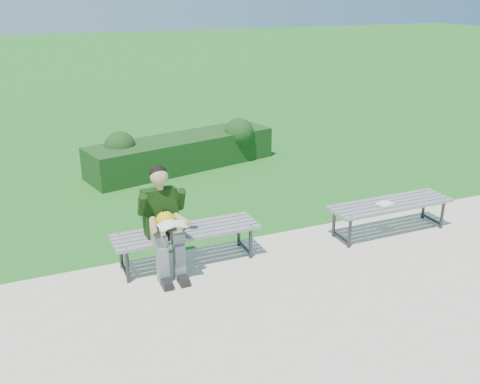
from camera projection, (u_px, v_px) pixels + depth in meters
ground at (233, 242)px, 7.27m from camera, size 80.00×80.00×0.00m
walkway at (295, 308)px, 5.76m from camera, size 30.00×3.50×0.02m
hedge at (183, 150)px, 10.24m from camera, size 3.80×1.74×0.87m
bench_left at (186, 234)px, 6.55m from camera, size 1.80×0.50×0.46m
bench_right at (390, 206)px, 7.40m from camera, size 1.80×0.50×0.46m
seated_boy at (163, 218)px, 6.25m from camera, size 0.56×0.76×1.31m
paper_sheet at (385, 203)px, 7.34m from camera, size 0.24×0.20×0.01m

